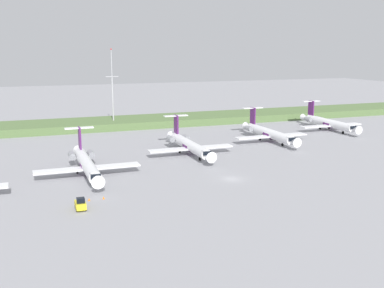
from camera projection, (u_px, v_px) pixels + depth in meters
name	position (u px, v px, depth m)	size (l,w,h in m)	color
ground_plane	(185.00, 151.00, 127.45)	(500.00, 500.00, 0.00)	#939399
grass_berm	(142.00, 122.00, 170.04)	(320.00, 20.00, 2.58)	#597542
regional_jet_second	(87.00, 163.00, 102.98)	(22.81, 31.00, 9.00)	white
regional_jet_third	(189.00, 145.00, 123.26)	(22.81, 31.00, 9.00)	white
regional_jet_fourth	(269.00, 133.00, 140.39)	(22.81, 31.00, 9.00)	white
regional_jet_fifth	(328.00, 123.00, 159.66)	(22.81, 31.00, 9.00)	white
antenna_mast	(113.00, 96.00, 162.52)	(4.40, 0.50, 27.46)	#B2B2B7
baggage_tug	(80.00, 204.00, 80.73)	(1.72, 3.20, 2.30)	yellow
safety_cone_front_marker	(89.00, 199.00, 85.62)	(0.44, 0.44, 0.55)	orange
safety_cone_mid_marker	(104.00, 198.00, 86.59)	(0.44, 0.44, 0.55)	orange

